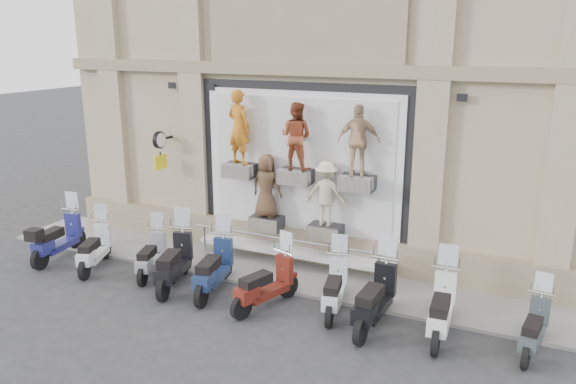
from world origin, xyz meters
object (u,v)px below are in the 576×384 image
Objects in this scene: clock_sign_bracket at (160,145)px; scooter_a at (57,229)px; scooter_d at (174,252)px; scooter_i at (442,297)px; scooter_b at (94,240)px; scooter_e at (213,258)px; scooter_g at (335,278)px; scooter_h at (375,287)px; scooter_f at (266,274)px; guard_rail at (286,256)px; scooter_c at (151,248)px; scooter_j at (535,318)px.

clock_sign_bracket is 3.39m from scooter_a.
scooter_d is 5.98m from scooter_i.
scooter_d is at bearing -21.64° from scooter_b.
scooter_e is 2.79m from scooter_g.
scooter_d is (1.86, -2.16, -1.95)m from clock_sign_bracket.
scooter_i is at bearing 10.92° from scooter_h.
scooter_f is 3.60m from scooter_i.
scooter_h is 1.27m from scooter_i.
clock_sign_bracket is at bearing 150.76° from scooter_g.
scooter_e is 1.01× the size of scooter_i.
scooter_i is (9.69, 0.14, 0.01)m from scooter_a.
scooter_d is 2.40m from scooter_f.
scooter_d reaches higher than scooter_b.
guard_rail is 3.26m from scooter_c.
scooter_h reaches higher than scooter_d.
scooter_f is 1.45m from scooter_g.
scooter_a is 1.30m from scooter_b.
scooter_a is 4.71m from scooter_e.
scooter_b reaches higher than scooter_j.
scooter_e is (1.89, -0.19, 0.13)m from scooter_c.
scooter_b is at bearing -162.55° from scooter_f.
scooter_d is 0.99× the size of scooter_h.
scooter_a is 1.05× the size of scooter_f.
guard_rail is 2.74× the size of scooter_b.
scooter_e is at bearing 173.71° from scooter_g.
scooter_i is (2.20, -0.09, 0.07)m from scooter_g.
scooter_d reaches higher than scooter_c.
scooter_f is 1.13× the size of scooter_j.
scooter_a reaches higher than scooter_b.
scooter_h is (2.68, -1.59, 0.39)m from guard_rail.
scooter_c is 1.91m from scooter_e.
clock_sign_bracket is 2.96m from scooter_c.
scooter_j is (10.04, 0.34, -0.06)m from scooter_b.
scooter_i is at bearing -19.73° from guard_rail.
scooter_a is 7.50m from scooter_g.
scooter_h is 1.04× the size of scooter_i.
clock_sign_bracket is 0.59× the size of scooter_c.
scooter_f reaches higher than guard_rail.
scooter_f is (4.25, -2.24, -2.02)m from clock_sign_bracket.
scooter_g is at bearing -17.32° from scooter_c.
clock_sign_bracket is at bearing 99.30° from scooter_c.
scooter_c is at bearing -154.68° from guard_rail.
scooter_f reaches higher than scooter_j.
scooter_j is (3.84, 0.00, -0.07)m from scooter_g.
scooter_g reaches higher than scooter_j.
clock_sign_bracket is 9.87m from scooter_j.
scooter_d reaches higher than scooter_i.
scooter_g is at bearing -5.43° from scooter_a.
guard_rail is at bearing 46.27° from scooter_e.
scooter_j is (8.51, 0.07, -0.02)m from scooter_c.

